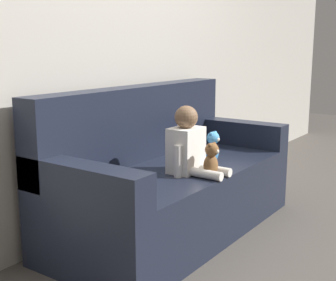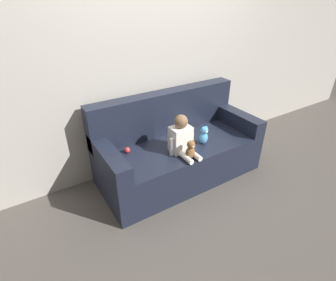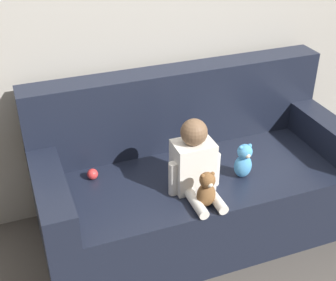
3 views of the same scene
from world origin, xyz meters
name	(u,v)px [view 3 (image 3 of 3)]	position (x,y,z in m)	size (l,w,h in m)	color
ground_plane	(195,228)	(0.00, 0.00, 0.00)	(12.00, 12.00, 0.00)	#4C4742
couch	(193,180)	(0.00, 0.06, 0.33)	(1.82, 0.81, 0.94)	black
person_baby	(194,162)	(-0.09, -0.16, 0.61)	(0.29, 0.36, 0.41)	white
teddy_bear_brown	(207,190)	(-0.09, -0.32, 0.55)	(0.10, 0.09, 0.21)	brown
plush_toy_side	(244,161)	(0.20, -0.16, 0.55)	(0.10, 0.10, 0.21)	#4C9EDB
toy_ball	(93,174)	(-0.58, 0.12, 0.48)	(0.06, 0.06, 0.06)	red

